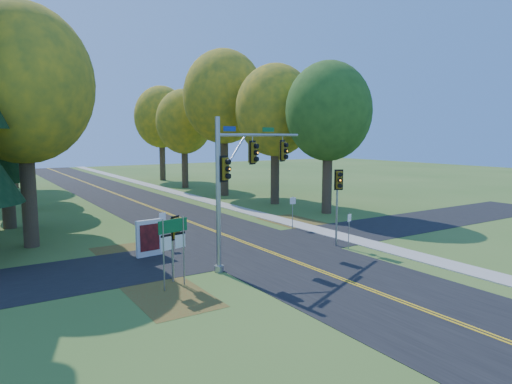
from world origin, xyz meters
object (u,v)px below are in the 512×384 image
traffic_mast (243,171)px  route_sign_cluster (173,239)px  info_kiosk (149,238)px  east_signal_pole (338,188)px

traffic_mast → route_sign_cluster: traffic_mast is taller
traffic_mast → info_kiosk: bearing=110.1°
traffic_mast → info_kiosk: 6.53m
east_signal_pole → info_kiosk: (-10.18, 3.95, -2.49)m
traffic_mast → route_sign_cluster: bearing=177.3°
route_sign_cluster → east_signal_pole: bearing=-3.6°
east_signal_pole → route_sign_cluster: bearing=-146.4°
east_signal_pole → route_sign_cluster: (-11.08, -1.68, -1.31)m
info_kiosk → route_sign_cluster: bearing=-104.9°
route_sign_cluster → info_kiosk: bearing=68.6°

